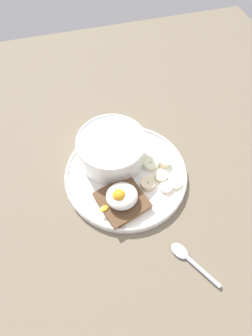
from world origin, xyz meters
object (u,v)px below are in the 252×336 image
banana_slice_right (165,164)px  spoon (189,259)px  poached_egg (121,196)px  banana_slice_outer (175,182)px  banana_slice_left (166,187)px  banana_slice_back (148,184)px  toast_slice (122,201)px  oatmeal_bowl (112,149)px  banana_slice_inner (150,164)px  banana_slice_front (161,176)px

banana_slice_right → spoon: 20.39cm
poached_egg → banana_slice_outer: bearing=6.6°
banana_slice_left → banana_slice_right: banana_slice_right is taller
banana_slice_back → spoon: banana_slice_back is taller
toast_slice → spoon: bearing=-57.5°
poached_egg → banana_slice_left: (9.89, 0.77, -2.58)cm
oatmeal_bowl → spoon: bearing=-72.3°
oatmeal_bowl → banana_slice_inner: bearing=-29.1°
banana_slice_left → toast_slice: bearing=-175.7°
banana_slice_outer → spoon: (-3.02, -15.44, -1.04)cm
banana_slice_front → spoon: size_ratio=0.35×
spoon → banana_slice_front: bearing=87.8°
toast_slice → banana_slice_back: 6.70cm
poached_egg → banana_slice_left: 10.24cm
banana_slice_front → spoon: bearing=-92.2°
poached_egg → banana_slice_outer: poached_egg is taller
banana_slice_front → banana_slice_left: bearing=-86.9°
banana_slice_back → banana_slice_inner: size_ratio=1.01×
spoon → banana_slice_inner: bearing=91.4°
toast_slice → banana_slice_left: bearing=4.3°
banana_slice_inner → spoon: 21.27cm
banana_slice_inner → spoon: banana_slice_inner is taller
toast_slice → spoon: (8.96, -14.07, -1.42)cm
banana_slice_back → banana_slice_right: banana_slice_right is taller
banana_slice_left → spoon: bearing=-93.1°
poached_egg → oatmeal_bowl: bearing=85.4°
banana_slice_outer → spoon: size_ratio=0.38×
poached_egg → banana_slice_front: size_ratio=2.32×
poached_egg → banana_slice_inner: bearing=40.1°
banana_slice_inner → banana_slice_outer: bearing=-58.5°
toast_slice → poached_egg: size_ratio=1.37×
oatmeal_bowl → toast_slice: 11.70cm
banana_slice_left → poached_egg: bearing=-175.5°
oatmeal_bowl → banana_slice_outer: (11.17, -10.04, -2.88)cm
banana_slice_outer → banana_slice_left: bearing=-164.3°
poached_egg → banana_slice_front: poached_egg is taller
oatmeal_bowl → banana_slice_inner: (7.62, -4.24, -2.74)cm
poached_egg → banana_slice_back: poached_egg is taller
toast_slice → banana_slice_outer: (11.98, 1.36, -0.38)cm
banana_slice_back → spoon: 16.75cm
banana_slice_left → banana_slice_outer: (2.21, 0.62, -0.02)cm
banana_slice_outer → banana_slice_front: bearing=139.2°
oatmeal_bowl → banana_slice_outer: bearing=-42.0°
banana_slice_inner → banana_slice_left: bearing=-78.3°
banana_slice_left → banana_slice_inner: bearing=101.7°
toast_slice → banana_slice_front: bearing=19.5°
banana_slice_inner → banana_slice_front: bearing=-72.5°
banana_slice_back → toast_slice: bearing=-158.9°
oatmeal_bowl → toast_slice: oatmeal_bowl is taller
toast_slice → spoon: toast_slice is taller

